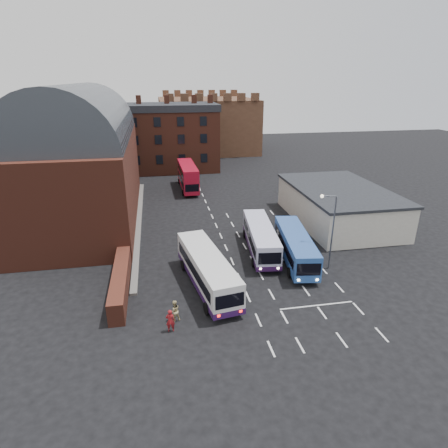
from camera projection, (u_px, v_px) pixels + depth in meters
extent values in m
plane|color=black|center=(246.00, 292.00, 31.22)|extent=(180.00, 180.00, 0.00)
cube|color=#602B1E|center=(84.00, 179.00, 46.00)|extent=(12.00, 28.00, 10.00)
cylinder|color=#1E2328|center=(78.00, 138.00, 44.17)|extent=(12.00, 26.00, 12.00)
cube|color=#602B1E|center=(121.00, 281.00, 31.00)|extent=(1.20, 10.00, 1.80)
cube|color=beige|center=(338.00, 206.00, 45.83)|extent=(10.00, 16.00, 4.00)
cube|color=#282B30|center=(340.00, 189.00, 45.06)|extent=(10.40, 16.40, 0.30)
cube|color=brown|center=(158.00, 141.00, 70.30)|extent=(22.00, 10.00, 11.00)
cube|color=brown|center=(207.00, 125.00, 90.44)|extent=(22.00, 22.00, 12.00)
cube|color=silver|center=(207.00, 268.00, 31.36)|extent=(4.17, 11.14, 2.47)
cube|color=black|center=(207.00, 267.00, 31.30)|extent=(4.04, 9.97, 0.89)
cylinder|color=black|center=(183.00, 266.00, 34.46)|extent=(0.43, 1.02, 0.99)
cylinder|color=black|center=(207.00, 309.00, 28.04)|extent=(0.43, 1.02, 0.99)
cylinder|color=black|center=(209.00, 261.00, 35.24)|extent=(0.43, 1.02, 0.99)
cylinder|color=black|center=(238.00, 303.00, 28.81)|extent=(0.43, 1.02, 0.99)
cube|color=silver|center=(261.00, 237.00, 37.80)|extent=(3.48, 10.44, 2.33)
cube|color=black|center=(261.00, 236.00, 37.75)|extent=(3.40, 9.25, 0.84)
cylinder|color=black|center=(278.00, 262.00, 35.28)|extent=(0.37, 0.95, 0.93)
cylinder|color=black|center=(265.00, 233.00, 41.67)|extent=(0.37, 0.95, 0.93)
cylinder|color=black|center=(253.00, 262.00, 35.13)|extent=(0.37, 0.95, 0.93)
cylinder|color=black|center=(245.00, 234.00, 41.53)|extent=(0.37, 0.95, 0.93)
cube|color=#2C55A2|center=(295.00, 245.00, 35.91)|extent=(3.74, 10.42, 2.32)
cube|color=black|center=(295.00, 244.00, 35.85)|extent=(3.63, 9.24, 0.83)
cylinder|color=black|center=(315.00, 272.00, 33.36)|extent=(0.39, 0.95, 0.93)
cylinder|color=black|center=(298.00, 241.00, 39.73)|extent=(0.39, 0.95, 0.93)
cylinder|color=black|center=(289.00, 273.00, 33.27)|extent=(0.39, 0.95, 0.93)
cylinder|color=black|center=(276.00, 241.00, 39.65)|extent=(0.39, 0.95, 0.93)
cube|color=#AF0F26|center=(188.00, 176.00, 58.82)|extent=(2.51, 10.10, 3.57)
cube|color=black|center=(188.00, 179.00, 59.00)|extent=(2.55, 8.91, 0.82)
cylinder|color=black|center=(198.00, 192.00, 56.77)|extent=(0.28, 0.92, 0.91)
cylinder|color=black|center=(193.00, 181.00, 62.93)|extent=(0.28, 0.92, 0.91)
cylinder|color=black|center=(183.00, 193.00, 56.34)|extent=(0.28, 0.92, 0.91)
cylinder|color=black|center=(179.00, 181.00, 62.50)|extent=(0.28, 0.92, 0.91)
cylinder|color=#50525A|center=(332.00, 234.00, 33.76)|extent=(0.14, 0.14, 7.03)
cylinder|color=#50525A|center=(329.00, 196.00, 32.57)|extent=(1.19, 0.50, 0.09)
sphere|color=#FFF2CC|center=(322.00, 196.00, 32.68)|extent=(0.32, 0.32, 0.32)
imported|color=maroon|center=(170.00, 321.00, 26.05)|extent=(0.65, 0.45, 1.74)
imported|color=tan|center=(174.00, 311.00, 27.22)|extent=(0.92, 0.79, 1.66)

